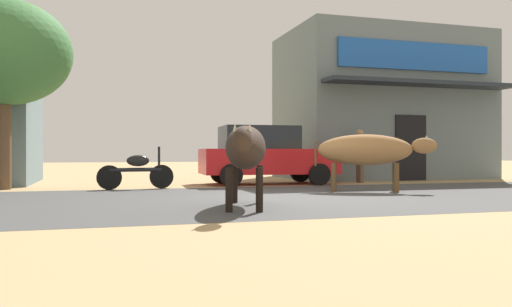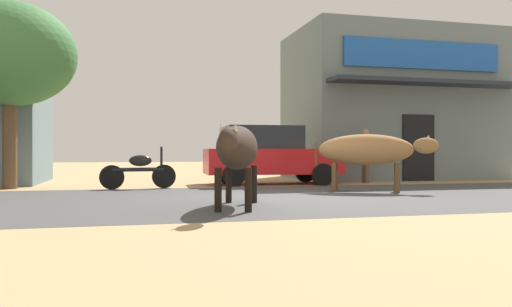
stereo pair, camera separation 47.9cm
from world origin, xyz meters
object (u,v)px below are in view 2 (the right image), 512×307
cow_near_brown (237,149)px  cow_far_dark (368,150)px  roadside_tree (10,55)px  pedestrian_by_shop (365,151)px  parked_hatchback_car (269,155)px  parked_motorcycle (140,170)px

cow_near_brown → cow_far_dark: size_ratio=1.09×
cow_near_brown → roadside_tree: bearing=128.3°
pedestrian_by_shop → parked_hatchback_car: bearing=178.9°
parked_hatchback_car → pedestrian_by_shop: parked_hatchback_car is taller
parked_hatchback_car → cow_far_dark: 3.61m
parked_hatchback_car → pedestrian_by_shop: bearing=-1.1°
parked_motorcycle → cow_far_dark: bearing=-24.8°
cow_near_brown → parked_hatchback_car: bearing=69.4°
cow_far_dark → pedestrian_by_shop: bearing=64.8°
parked_motorcycle → pedestrian_by_shop: (6.58, 0.93, 0.47)m
roadside_tree → pedestrian_by_shop: (9.69, 0.13, -2.39)m
roadside_tree → parked_motorcycle: bearing=-14.5°
roadside_tree → parked_motorcycle: 4.30m
cow_near_brown → pedestrian_by_shop: 7.81m
parked_motorcycle → parked_hatchback_car: bearing=15.3°
roadside_tree → cow_far_dark: bearing=-21.0°
parked_hatchback_car → cow_far_dark: parked_hatchback_car is taller
cow_near_brown → cow_far_dark: bearing=35.4°
pedestrian_by_shop → cow_near_brown: bearing=-131.5°
cow_near_brown → cow_far_dark: cow_near_brown is taller
parked_hatchback_car → pedestrian_by_shop: (2.95, -0.06, 0.09)m
roadside_tree → parked_hatchback_car: bearing=1.6°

